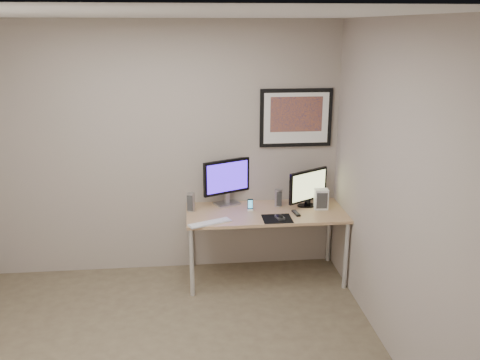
{
  "coord_description": "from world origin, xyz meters",
  "views": [
    {
      "loc": [
        0.25,
        -3.41,
        2.53
      ],
      "look_at": [
        0.71,
        1.1,
        1.15
      ],
      "focal_mm": 38.0,
      "sensor_mm": 36.0,
      "label": 1
    }
  ],
  "objects_px": {
    "monitor_large": "(227,180)",
    "fan_unit": "(321,199)",
    "monitor_tv": "(308,187)",
    "speaker_left": "(191,202)",
    "desk": "(266,218)",
    "phone_dock": "(250,205)",
    "keyboard": "(210,223)",
    "framed_art": "(296,118)",
    "speaker_right": "(278,198)"
  },
  "relations": [
    {
      "from": "monitor_tv",
      "to": "speaker_left",
      "type": "xyz_separation_m",
      "value": [
        -1.2,
        -0.01,
        -0.11
      ]
    },
    {
      "from": "monitor_tv",
      "to": "keyboard",
      "type": "distance_m",
      "value": 1.12
    },
    {
      "from": "keyboard",
      "to": "fan_unit",
      "type": "height_order",
      "value": "fan_unit"
    },
    {
      "from": "keyboard",
      "to": "desk",
      "type": "bearing_deg",
      "value": 1.41
    },
    {
      "from": "desk",
      "to": "keyboard",
      "type": "bearing_deg",
      "value": -155.17
    },
    {
      "from": "monitor_tv",
      "to": "desk",
      "type": "bearing_deg",
      "value": 162.19
    },
    {
      "from": "desk",
      "to": "monitor_large",
      "type": "bearing_deg",
      "value": 145.94
    },
    {
      "from": "keyboard",
      "to": "speaker_right",
      "type": "bearing_deg",
      "value": 6.18
    },
    {
      "from": "speaker_right",
      "to": "fan_unit",
      "type": "distance_m",
      "value": 0.44
    },
    {
      "from": "framed_art",
      "to": "keyboard",
      "type": "xyz_separation_m",
      "value": [
        -0.93,
        -0.6,
        -0.88
      ]
    },
    {
      "from": "framed_art",
      "to": "speaker_left",
      "type": "distance_m",
      "value": 1.38
    },
    {
      "from": "speaker_left",
      "to": "speaker_right",
      "type": "height_order",
      "value": "speaker_left"
    },
    {
      "from": "desk",
      "to": "speaker_left",
      "type": "height_order",
      "value": "speaker_left"
    },
    {
      "from": "desk",
      "to": "keyboard",
      "type": "height_order",
      "value": "keyboard"
    },
    {
      "from": "monitor_tv",
      "to": "speaker_right",
      "type": "relative_size",
      "value": 2.43
    },
    {
      "from": "monitor_large",
      "to": "speaker_right",
      "type": "height_order",
      "value": "monitor_large"
    },
    {
      "from": "speaker_left",
      "to": "fan_unit",
      "type": "height_order",
      "value": "fan_unit"
    },
    {
      "from": "framed_art",
      "to": "monitor_tv",
      "type": "xyz_separation_m",
      "value": [
        0.1,
        -0.23,
        -0.68
      ]
    },
    {
      "from": "monitor_tv",
      "to": "fan_unit",
      "type": "bearing_deg",
      "value": -65.66
    },
    {
      "from": "monitor_large",
      "to": "speaker_right",
      "type": "xyz_separation_m",
      "value": [
        0.52,
        -0.11,
        -0.18
      ]
    },
    {
      "from": "speaker_left",
      "to": "speaker_right",
      "type": "bearing_deg",
      "value": 19.43
    },
    {
      "from": "monitor_tv",
      "to": "phone_dock",
      "type": "xyz_separation_m",
      "value": [
        -0.61,
        -0.06,
        -0.15
      ]
    },
    {
      "from": "monitor_tv",
      "to": "keyboard",
      "type": "bearing_deg",
      "value": 168.92
    },
    {
      "from": "speaker_left",
      "to": "phone_dock",
      "type": "relative_size",
      "value": 1.56
    },
    {
      "from": "desk",
      "to": "monitor_large",
      "type": "distance_m",
      "value": 0.56
    },
    {
      "from": "speaker_right",
      "to": "keyboard",
      "type": "xyz_separation_m",
      "value": [
        -0.73,
        -0.41,
        -0.08
      ]
    },
    {
      "from": "monitor_large",
      "to": "keyboard",
      "type": "height_order",
      "value": "monitor_large"
    },
    {
      "from": "desk",
      "to": "phone_dock",
      "type": "distance_m",
      "value": 0.21
    },
    {
      "from": "monitor_large",
      "to": "monitor_tv",
      "type": "height_order",
      "value": "monitor_large"
    },
    {
      "from": "monitor_tv",
      "to": "fan_unit",
      "type": "height_order",
      "value": "monitor_tv"
    },
    {
      "from": "monitor_tv",
      "to": "speaker_left",
      "type": "distance_m",
      "value": 1.21
    },
    {
      "from": "monitor_large",
      "to": "desk",
      "type": "bearing_deg",
      "value": -58.83
    },
    {
      "from": "phone_dock",
      "to": "fan_unit",
      "type": "bearing_deg",
      "value": -0.18
    },
    {
      "from": "phone_dock",
      "to": "keyboard",
      "type": "bearing_deg",
      "value": -141.49
    },
    {
      "from": "speaker_right",
      "to": "keyboard",
      "type": "bearing_deg",
      "value": -156.9
    },
    {
      "from": "desk",
      "to": "monitor_tv",
      "type": "bearing_deg",
      "value": 13.2
    },
    {
      "from": "speaker_left",
      "to": "keyboard",
      "type": "relative_size",
      "value": 0.46
    },
    {
      "from": "desk",
      "to": "fan_unit",
      "type": "bearing_deg",
      "value": 2.26
    },
    {
      "from": "monitor_tv",
      "to": "speaker_right",
      "type": "distance_m",
      "value": 0.33
    },
    {
      "from": "speaker_left",
      "to": "fan_unit",
      "type": "relative_size",
      "value": 0.92
    },
    {
      "from": "speaker_left",
      "to": "keyboard",
      "type": "bearing_deg",
      "value": -48.41
    },
    {
      "from": "phone_dock",
      "to": "keyboard",
      "type": "relative_size",
      "value": 0.29
    },
    {
      "from": "framed_art",
      "to": "phone_dock",
      "type": "height_order",
      "value": "framed_art"
    },
    {
      "from": "monitor_large",
      "to": "fan_unit",
      "type": "relative_size",
      "value": 2.37
    },
    {
      "from": "monitor_large",
      "to": "monitor_tv",
      "type": "relative_size",
      "value": 1.12
    },
    {
      "from": "phone_dock",
      "to": "fan_unit",
      "type": "xyz_separation_m",
      "value": [
        0.73,
        -0.03,
        0.04
      ]
    },
    {
      "from": "speaker_left",
      "to": "fan_unit",
      "type": "xyz_separation_m",
      "value": [
        1.32,
        -0.07,
        0.01
      ]
    },
    {
      "from": "monitor_tv",
      "to": "speaker_right",
      "type": "bearing_deg",
      "value": 141.42
    },
    {
      "from": "monitor_tv",
      "to": "speaker_left",
      "type": "bearing_deg",
      "value": 149.6
    },
    {
      "from": "desk",
      "to": "monitor_large",
      "type": "xyz_separation_m",
      "value": [
        -0.37,
        0.25,
        0.33
      ]
    }
  ]
}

